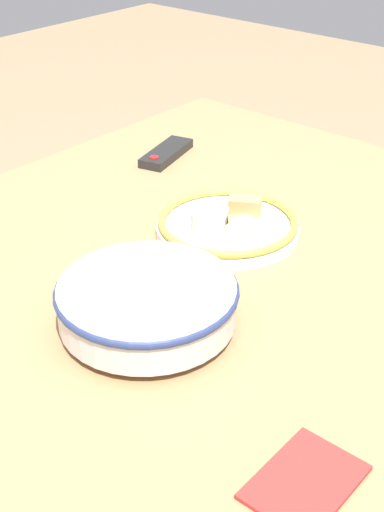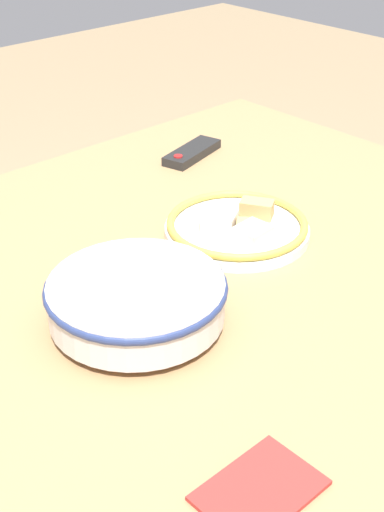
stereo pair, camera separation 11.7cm
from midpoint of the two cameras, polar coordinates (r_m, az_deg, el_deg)
dining_table at (r=1.30m, az=4.96°, el=-2.35°), size 1.23×1.10×0.72m
noodle_bowl at (r=1.05m, az=-1.30°, el=-3.57°), size 0.27×0.27×0.07m
food_plate at (r=1.30m, az=6.25°, el=2.25°), size 0.26×0.26×0.05m
tv_remote at (r=1.63m, az=2.07°, el=8.23°), size 0.17×0.10×0.02m
folded_napkin at (r=0.85m, az=9.58°, el=-18.18°), size 0.14×0.10×0.01m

